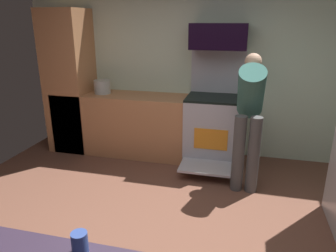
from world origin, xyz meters
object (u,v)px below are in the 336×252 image
(microwave, at_px, (219,36))
(mug_coffee, at_px, (80,243))
(oven_range, at_px, (214,127))
(stock_pot, at_px, (102,87))
(person_cook, at_px, (249,112))

(microwave, distance_m, mug_coffee, 3.34)
(oven_range, relative_size, mug_coffee, 14.37)
(stock_pot, bearing_deg, person_cook, -16.61)
(oven_range, bearing_deg, microwave, 90.00)
(person_cook, bearing_deg, stock_pot, 163.39)
(person_cook, relative_size, mug_coffee, 14.41)
(person_cook, bearing_deg, oven_range, 126.34)
(person_cook, distance_m, mug_coffee, 2.63)
(stock_pot, bearing_deg, oven_range, -0.48)
(microwave, distance_m, person_cook, 1.17)
(oven_range, relative_size, microwave, 2.12)
(oven_range, bearing_deg, mug_coffee, -95.35)
(microwave, bearing_deg, stock_pot, -177.26)
(mug_coffee, bearing_deg, microwave, 84.81)
(mug_coffee, xyz_separation_m, stock_pot, (-1.38, 3.16, 0.05))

